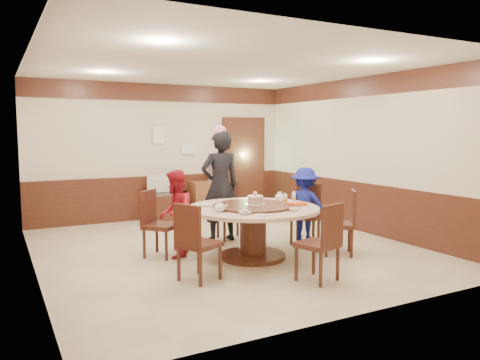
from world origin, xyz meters
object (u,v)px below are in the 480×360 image
person_red (176,213)px  birthday_cake (255,200)px  shrimp_platter (297,205)px  thermos (210,172)px  television (166,185)px  side_cabinet (209,198)px  person_standing (220,186)px  banquet_table (253,222)px  person_blue (305,206)px  tv_stand (166,208)px

person_red → birthday_cake: person_red is taller
shrimp_platter → thermos: size_ratio=0.79×
birthday_cake → television: 3.41m
person_red → shrimp_platter: bearing=86.0°
side_cabinet → thermos: size_ratio=2.11×
person_standing → side_cabinet: 2.43m
banquet_table → person_red: bearing=148.0°
shrimp_platter → thermos: bearing=85.1°
person_blue → shrimp_platter: 0.94m
person_standing → tv_stand: 2.30m
person_red → thermos: person_red is taller
banquet_table → thermos: size_ratio=5.01×
banquet_table → side_cabinet: 3.55m
banquet_table → person_blue: person_blue is taller
person_standing → person_red: 1.22m
person_blue → television: size_ratio=1.65×
person_blue → side_cabinet: bearing=-36.4°
tv_stand → thermos: (1.02, 0.03, 0.69)m
person_standing → person_red: bearing=33.0°
tv_stand → thermos: 1.23m
person_blue → thermos: (-0.30, 3.07, 0.32)m
person_blue → television: person_blue is taller
shrimp_platter → television: (-0.70, 3.72, -0.06)m
tv_stand → side_cabinet: (0.99, 0.03, 0.12)m
person_blue → side_cabinet: size_ratio=1.56×
birthday_cake → thermos: thermos is taller
banquet_table → birthday_cake: (0.04, 0.00, 0.31)m
banquet_table → person_standing: 1.27m
banquet_table → thermos: thermos is taller
person_red → side_cabinet: (1.81, 2.84, -0.26)m
banquet_table → person_red: (-0.96, 0.60, 0.10)m
person_blue → shrimp_platter: bearing=94.9°
television → side_cabinet: size_ratio=0.95×
birthday_cake → banquet_table: bearing=-176.9°
person_blue → thermos: person_blue is taller
banquet_table → person_standing: (0.06, 1.21, 0.39)m
shrimp_platter → television: television is taller
person_red → side_cabinet: 3.38m
shrimp_platter → person_blue: bearing=47.4°
side_cabinet → person_blue: bearing=-83.9°
person_red → person_blue: size_ratio=1.02×
side_cabinet → person_standing: bearing=-109.7°
person_blue → shrimp_platter: (-0.62, -0.68, 0.15)m
birthday_cake → television: bearing=92.9°
birthday_cake → television: size_ratio=0.37×
thermos → television: bearing=-178.3°
person_red → television: size_ratio=1.69×
side_cabinet → thermos: 0.57m
person_blue → side_cabinet: (-0.33, 3.07, -0.25)m
birthday_cake → thermos: size_ratio=0.73×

